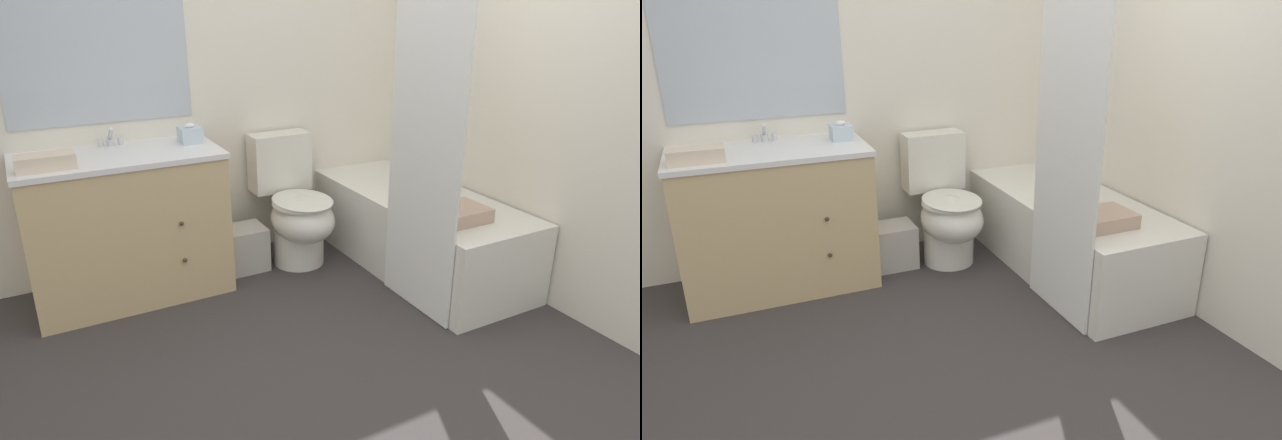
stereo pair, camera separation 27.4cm
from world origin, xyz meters
TOP-DOWN VIEW (x-y plane):
  - ground_plane at (0.00, 0.00)m, footprint 14.00×14.00m
  - wall_back at (-0.01, 1.71)m, footprint 8.00×0.06m
  - wall_right at (1.33, 0.84)m, footprint 0.05×2.69m
  - vanity_cabinet at (-0.75, 1.41)m, footprint 1.09×0.60m
  - sink_faucet at (-0.75, 1.60)m, footprint 0.14×0.12m
  - toilet at (0.30, 1.34)m, footprint 0.40×0.67m
  - bathtub at (0.96, 0.90)m, footprint 0.66×1.58m
  - shower_curtain at (0.61, 0.46)m, footprint 0.01×0.57m
  - wastebasket at (-0.06, 1.39)m, footprint 0.28×0.24m
  - tissue_box at (-0.33, 1.46)m, footprint 0.12×0.13m
  - hand_towel_folded at (-1.12, 1.25)m, footprint 0.28×0.14m
  - bath_towel_folded at (0.85, 0.44)m, footprint 0.33×0.25m

SIDE VIEW (x-z plane):
  - ground_plane at x=0.00m, z-range 0.00..0.00m
  - wastebasket at x=-0.06m, z-range 0.00..0.28m
  - bathtub at x=0.96m, z-range 0.00..0.49m
  - toilet at x=0.30m, z-range -0.05..0.77m
  - vanity_cabinet at x=-0.75m, z-range 0.01..0.86m
  - bath_towel_folded at x=0.85m, z-range 0.49..0.57m
  - sink_faucet at x=-0.75m, z-range 0.83..0.95m
  - hand_towel_folded at x=-1.12m, z-range 0.85..0.93m
  - tissue_box at x=-0.33m, z-range 0.84..0.96m
  - shower_curtain at x=0.61m, z-range 0.00..1.97m
  - wall_right at x=1.33m, z-range 0.00..2.50m
  - wall_back at x=-0.01m, z-range 0.00..2.50m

